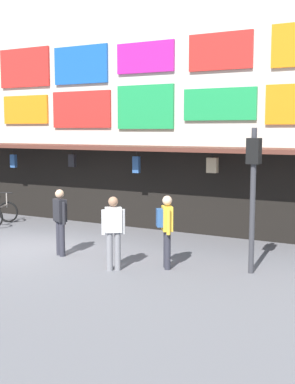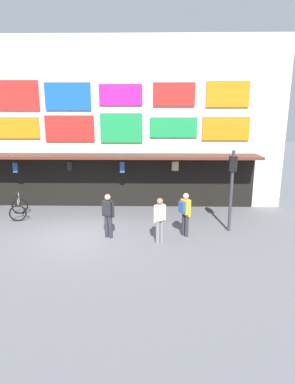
{
  "view_description": "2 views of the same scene",
  "coord_description": "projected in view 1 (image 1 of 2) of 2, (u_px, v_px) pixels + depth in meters",
  "views": [
    {
      "loc": [
        9.12,
        -10.1,
        3.16
      ],
      "look_at": [
        3.11,
        0.72,
        1.64
      ],
      "focal_mm": 47.75,
      "sensor_mm": 36.0,
      "label": 1
    },
    {
      "loc": [
        2.81,
        -11.48,
        4.62
      ],
      "look_at": [
        2.54,
        0.84,
        1.52
      ],
      "focal_mm": 30.09,
      "sensor_mm": 36.0,
      "label": 2
    }
  ],
  "objects": [
    {
      "name": "pedestrian_in_green",
      "position": [
        60.0,
        219.0,
        12.76
      ],
      "size": [
        0.49,
        0.35,
        1.68
      ],
      "color": "#2D2D38",
      "rests_on": "ground"
    },
    {
      "name": "ground_plane",
      "position": [
        32.0,
        249.0,
        13.55
      ],
      "size": [
        80.0,
        80.0,
        0.0
      ],
      "primitive_type": "plane",
      "color": "slate"
    },
    {
      "name": "pedestrian_in_yellow",
      "position": [
        166.0,
        226.0,
        11.56
      ],
      "size": [
        0.47,
        0.48,
        1.68
      ],
      "color": "#2D2D38",
      "rests_on": "ground"
    },
    {
      "name": "shopfront",
      "position": [
        122.0,
        105.0,
        17.03
      ],
      "size": [
        18.0,
        2.6,
        8.0
      ],
      "color": "beige",
      "rests_on": "ground"
    },
    {
      "name": "bicycle_parked",
      "position": [
        1.0,
        213.0,
        16.91
      ],
      "size": [
        1.05,
        1.33,
        1.05
      ],
      "color": "black",
      "rests_on": "ground"
    },
    {
      "name": "pedestrian_in_white",
      "position": [
        113.0,
        229.0,
        11.41
      ],
      "size": [
        0.43,
        0.4,
        1.68
      ],
      "color": "gray",
      "rests_on": "ground"
    },
    {
      "name": "traffic_light_far",
      "position": [
        253.0,
        177.0,
        11.06
      ],
      "size": [
        0.29,
        0.33,
        3.2
      ],
      "color": "#38383D",
      "rests_on": "ground"
    }
  ]
}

